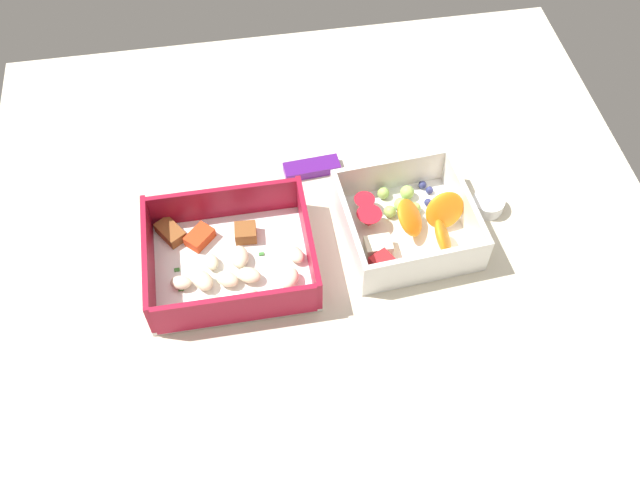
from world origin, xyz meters
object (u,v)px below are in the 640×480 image
at_px(pasta_container, 230,260).
at_px(fruit_bowl, 407,223).
at_px(paper_cup_liner, 488,204).
at_px(candy_bar, 312,168).

xyz_separation_m(pasta_container, fruit_bowl, (0.21, 0.02, 0.00)).
distance_m(fruit_bowl, paper_cup_liner, 0.11).
distance_m(candy_bar, paper_cup_liner, 0.22).
bearing_deg(candy_bar, paper_cup_liner, -25.12).
bearing_deg(pasta_container, fruit_bowl, 3.96).
xyz_separation_m(candy_bar, paper_cup_liner, (0.20, -0.09, 0.00)).
bearing_deg(fruit_bowl, pasta_container, -175.76).
relative_size(pasta_container, candy_bar, 2.64).
bearing_deg(pasta_container, paper_cup_liner, 6.26).
bearing_deg(fruit_bowl, candy_bar, 129.31).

